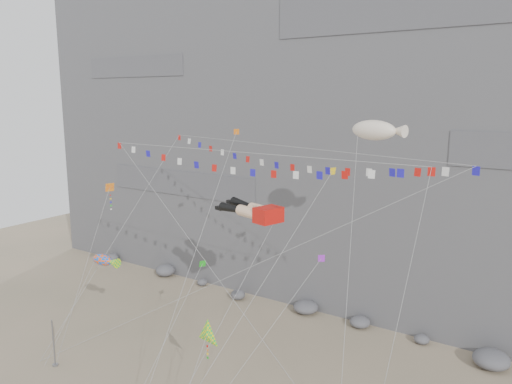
{
  "coord_description": "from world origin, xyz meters",
  "views": [
    {
      "loc": [
        22.66,
        -26.8,
        22.29
      ],
      "look_at": [
        -0.97,
        9.0,
        14.11
      ],
      "focal_mm": 35.0,
      "sensor_mm": 36.0,
      "label": 1
    }
  ],
  "objects": [
    {
      "name": "cliff",
      "position": [
        0.0,
        32.0,
        25.0
      ],
      "size": [
        80.0,
        28.0,
        50.0
      ],
      "primitive_type": "cube",
      "color": "slate",
      "rests_on": "ground"
    },
    {
      "name": "talus_boulders",
      "position": [
        0.0,
        17.0,
        0.6
      ],
      "size": [
        60.0,
        3.0,
        1.2
      ],
      "primitive_type": null,
      "color": "#57575C",
      "rests_on": "ground"
    },
    {
      "name": "anchor_pole_left",
      "position": [
        -12.73,
        -3.95,
        2.07
      ],
      "size": [
        0.12,
        0.12,
        4.14
      ],
      "primitive_type": "cylinder",
      "color": "slate",
      "rests_on": "ground"
    },
    {
      "name": "legs_kite",
      "position": [
        -0.36,
        7.56,
        12.77
      ],
      "size": [
        7.39,
        18.33,
        20.22
      ],
      "rotation": [
        0.0,
        0.0,
        -0.28
      ],
      "color": "red",
      "rests_on": "ground"
    },
    {
      "name": "flag_banner_upper",
      "position": [
        2.18,
        8.42,
        18.34
      ],
      "size": [
        32.04,
        17.16,
        27.79
      ],
      "color": "red",
      "rests_on": "ground"
    },
    {
      "name": "flag_banner_lower",
      "position": [
        1.22,
        3.87,
        18.17
      ],
      "size": [
        28.02,
        6.18,
        22.8
      ],
      "color": "red",
      "rests_on": "ground"
    },
    {
      "name": "harlequin_kite",
      "position": [
        -11.44,
        1.72,
        14.49
      ],
      "size": [
        2.66,
        6.0,
        15.6
      ],
      "color": "red",
      "rests_on": "ground"
    },
    {
      "name": "fish_windsock",
      "position": [
        -11.05,
        0.22,
        8.48
      ],
      "size": [
        4.15,
        5.44,
        9.98
      ],
      "color": "#F8530C",
      "rests_on": "ground"
    },
    {
      "name": "delta_kite",
      "position": [
        1.77,
        -1.45,
        5.77
      ],
      "size": [
        2.4,
        6.27,
        8.22
      ],
      "color": "#F9EC0C",
      "rests_on": "ground"
    },
    {
      "name": "blimp_windsock",
      "position": [
        9.39,
        9.25,
        19.83
      ],
      "size": [
        4.85,
        11.84,
        22.56
      ],
      "color": "#FCE9CF",
      "rests_on": "ground"
    },
    {
      "name": "small_kite_a",
      "position": [
        -1.61,
        6.63,
        18.84
      ],
      "size": [
        1.96,
        14.75,
        24.05
      ],
      "color": "orange",
      "rests_on": "ground"
    },
    {
      "name": "small_kite_b",
      "position": [
        7.25,
        4.99,
        10.42
      ],
      "size": [
        4.81,
        11.81,
        15.92
      ],
      "color": "purple",
      "rests_on": "ground"
    },
    {
      "name": "small_kite_c",
      "position": [
        -2.42,
        3.15,
        8.78
      ],
      "size": [
        1.47,
        10.44,
        13.2
      ],
      "color": "green",
      "rests_on": "ground"
    },
    {
      "name": "small_kite_d",
      "position": [
        6.9,
        7.17,
        16.5
      ],
      "size": [
        5.62,
        15.08,
        22.65
      ],
      "color": "yellow",
      "rests_on": "ground"
    }
  ]
}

